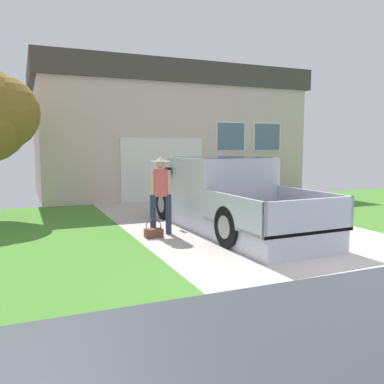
# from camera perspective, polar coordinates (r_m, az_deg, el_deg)

# --- Properties ---
(pickup_truck) EXTENTS (2.22, 5.54, 1.67)m
(pickup_truck) POSITION_cam_1_polar(r_m,az_deg,el_deg) (9.72, 4.16, -0.55)
(pickup_truck) COLOR silver
(pickup_truck) RESTS_ON ground
(person_with_hat) EXTENTS (0.47, 0.44, 1.71)m
(person_with_hat) POSITION_cam_1_polar(r_m,az_deg,el_deg) (8.84, -4.43, 0.47)
(person_with_hat) COLOR navy
(person_with_hat) RESTS_ON ground
(handbag) EXTENTS (0.38, 0.21, 0.41)m
(handbag) POSITION_cam_1_polar(r_m,az_deg,el_deg) (8.67, -5.40, -5.64)
(handbag) COLOR brown
(handbag) RESTS_ON ground
(house_with_garage) EXTENTS (10.46, 5.93, 4.94)m
(house_with_garage) POSITION_cam_1_polar(r_m,az_deg,el_deg) (17.33, -4.06, 8.34)
(house_with_garage) COLOR beige
(house_with_garage) RESTS_ON ground
(wheeled_trash_bin) EXTENTS (0.60, 0.72, 1.15)m
(wheeled_trash_bin) POSITION_cam_1_polar(r_m,az_deg,el_deg) (15.66, 9.46, 1.59)
(wheeled_trash_bin) COLOR #424247
(wheeled_trash_bin) RESTS_ON ground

